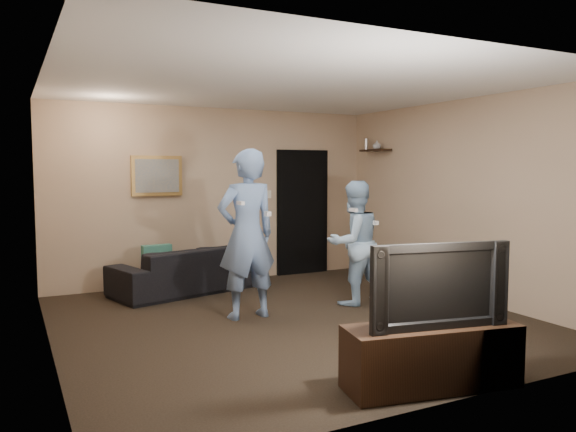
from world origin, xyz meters
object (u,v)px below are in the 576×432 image
sofa (190,269)px  television (433,284)px  wii_player_left (247,234)px  wii_player_right (354,243)px  tv_console (431,356)px

sofa → television: (0.65, -4.21, 0.51)m
wii_player_left → wii_player_right: (1.45, 0.01, -0.19)m
sofa → television: television is taller
television → sofa: bearing=109.4°
television → wii_player_right: size_ratio=0.73×
television → wii_player_left: (-0.48, 2.56, 0.14)m
tv_console → wii_player_left: (-0.48, 2.56, 0.71)m
sofa → tv_console: bearing=83.5°
tv_console → wii_player_left: bearing=111.3°
wii_player_left → tv_console: bearing=-79.3°
sofa → wii_player_right: wii_player_right is taller
sofa → wii_player_right: (1.62, -1.64, 0.46)m
television → wii_player_right: (0.97, 2.57, -0.05)m
wii_player_left → wii_player_right: bearing=0.4°
wii_player_left → wii_player_right: size_ratio=1.24×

